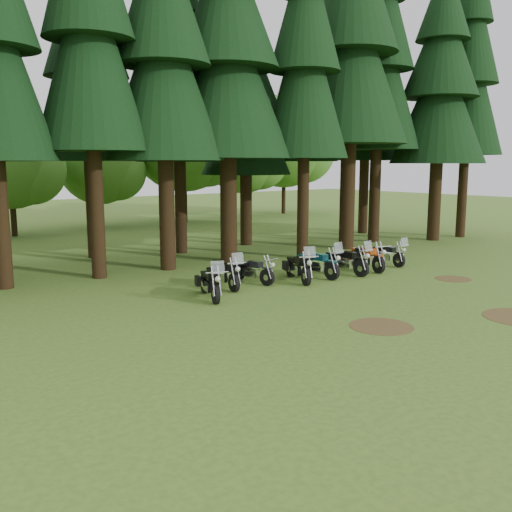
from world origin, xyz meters
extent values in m
plane|color=#416322|center=(0.00, 0.00, 0.00)|extent=(120.00, 120.00, 0.00)
cylinder|color=black|center=(-9.78, 9.82, 2.76)|extent=(0.58, 0.58, 5.53)
cylinder|color=black|center=(-6.29, 9.51, 2.99)|extent=(0.58, 0.58, 5.99)
cone|color=black|center=(-6.29, 9.51, 8.73)|extent=(4.32, 4.32, 7.49)
cylinder|color=black|center=(-3.21, 9.40, 2.78)|extent=(0.66, 0.66, 5.57)
cone|color=black|center=(-3.21, 9.40, 8.12)|extent=(4.95, 4.95, 6.96)
cylinder|color=black|center=(0.07, 9.44, 2.85)|extent=(0.77, 0.77, 5.70)
cone|color=black|center=(0.07, 9.44, 8.31)|extent=(5.81, 5.81, 7.12)
cylinder|color=black|center=(3.43, 8.02, 2.85)|extent=(0.55, 0.55, 5.71)
cone|color=black|center=(3.43, 8.02, 8.32)|extent=(4.15, 4.15, 7.14)
cone|color=black|center=(3.43, 8.02, 11.69)|extent=(3.32, 3.32, 6.03)
cylinder|color=black|center=(7.37, 8.76, 3.31)|extent=(0.80, 0.80, 6.62)
cone|color=black|center=(7.37, 8.76, 9.65)|extent=(5.98, 5.98, 8.27)
cylinder|color=black|center=(10.62, 9.61, 3.17)|extent=(0.64, 0.64, 6.35)
cone|color=black|center=(10.62, 9.61, 9.26)|extent=(4.79, 4.79, 7.93)
cone|color=black|center=(10.62, 9.61, 13.00)|extent=(3.84, 3.84, 6.70)
cylinder|color=black|center=(13.94, 7.83, 2.71)|extent=(0.72, 0.72, 5.41)
cone|color=black|center=(13.94, 7.83, 7.90)|extent=(5.44, 5.44, 6.77)
cone|color=black|center=(13.94, 7.83, 11.09)|extent=(4.35, 4.35, 5.71)
cylinder|color=black|center=(16.52, 7.63, 3.01)|extent=(0.57, 0.57, 6.03)
cone|color=black|center=(16.52, 7.63, 8.79)|extent=(4.25, 4.25, 7.54)
cone|color=black|center=(16.52, 7.63, 12.35)|extent=(3.40, 3.40, 6.36)
cylinder|color=black|center=(-4.38, 14.40, 2.78)|extent=(0.65, 0.65, 5.55)
cone|color=black|center=(-4.38, 14.40, 8.10)|extent=(4.85, 4.85, 6.94)
cone|color=black|center=(-4.38, 14.40, 11.38)|extent=(3.88, 3.88, 5.86)
cylinder|color=black|center=(-0.37, 12.94, 2.76)|extent=(0.58, 0.58, 5.52)
cone|color=black|center=(-0.37, 12.94, 8.05)|extent=(4.35, 4.35, 6.90)
cone|color=black|center=(-0.37, 12.94, 11.31)|extent=(3.48, 3.48, 5.83)
cylinder|color=black|center=(4.04, 13.25, 2.35)|extent=(0.66, 0.66, 4.70)
cone|color=black|center=(4.04, 13.25, 6.85)|extent=(4.94, 4.94, 5.87)
cone|color=black|center=(4.04, 13.25, 9.62)|extent=(3.95, 3.95, 4.96)
cone|color=black|center=(4.04, 13.25, 11.82)|extent=(2.77, 2.77, 3.91)
cylinder|color=black|center=(8.07, 12.86, 2.78)|extent=(0.53, 0.53, 5.56)
cone|color=black|center=(8.07, 12.86, 8.11)|extent=(3.94, 3.94, 6.95)
cone|color=black|center=(8.07, 12.86, 11.40)|extent=(3.15, 3.15, 5.87)
cylinder|color=black|center=(13.36, 12.79, 2.82)|extent=(0.61, 0.61, 5.65)
cone|color=black|center=(13.36, 12.79, 8.24)|extent=(4.59, 4.59, 7.06)
cone|color=black|center=(13.36, 12.79, 11.57)|extent=(3.67, 3.67, 5.96)
cone|color=black|center=(13.36, 12.79, 14.23)|extent=(2.57, 2.57, 4.71)
cylinder|color=black|center=(-4.99, 25.31, 1.27)|extent=(0.36, 0.36, 2.55)
sphere|color=#397120|center=(-4.99, 25.31, 4.67)|extent=(5.95, 5.95, 5.95)
sphere|color=#397120|center=(-3.97, 24.63, 4.08)|extent=(4.25, 4.25, 4.25)
cylinder|color=black|center=(1.32, 26.50, 1.23)|extent=(0.36, 0.36, 2.47)
sphere|color=#397120|center=(1.32, 26.50, 4.53)|extent=(5.76, 5.76, 5.76)
sphere|color=#397120|center=(2.30, 25.84, 3.95)|extent=(4.12, 4.12, 4.12)
cylinder|color=black|center=(7.92, 25.96, 1.76)|extent=(0.36, 0.36, 3.52)
sphere|color=#397120|center=(7.92, 25.96, 6.45)|extent=(8.21, 8.21, 8.21)
sphere|color=#397120|center=(9.33, 25.02, 5.63)|extent=(5.87, 5.87, 5.87)
cylinder|color=black|center=(14.54, 27.22, 1.47)|extent=(0.36, 0.36, 2.94)
sphere|color=#397120|center=(14.54, 27.22, 5.39)|extent=(6.86, 6.86, 6.86)
sphere|color=#397120|center=(15.72, 26.43, 4.70)|extent=(4.90, 4.90, 4.90)
cylinder|color=black|center=(19.09, 27.08, 1.76)|extent=(0.36, 0.36, 3.52)
sphere|color=#397120|center=(19.09, 27.08, 6.45)|extent=(8.20, 8.20, 8.20)
sphere|color=#397120|center=(20.49, 26.14, 5.62)|extent=(5.86, 5.86, 5.86)
cylinder|color=#4C3D1E|center=(-3.00, -2.00, 0.01)|extent=(1.80, 1.80, 0.01)
cylinder|color=#4C3D1E|center=(4.50, 0.50, 0.01)|extent=(1.40, 1.40, 0.01)
cylinder|color=black|center=(-5.13, 3.06, 0.34)|extent=(0.37, 0.69, 0.68)
cylinder|color=black|center=(-4.57, 4.56, 0.34)|extent=(0.37, 0.69, 0.68)
cube|color=silver|center=(-4.83, 3.86, 0.43)|extent=(0.52, 0.78, 0.35)
cube|color=black|center=(-4.91, 3.63, 0.81)|extent=(0.49, 0.64, 0.25)
cube|color=black|center=(-4.75, 4.08, 0.77)|extent=(0.49, 0.64, 0.12)
cube|color=silver|center=(-5.24, 2.77, 1.26)|extent=(0.45, 0.27, 0.41)
cylinder|color=black|center=(-3.62, 4.08, 0.34)|extent=(0.26, 0.69, 0.68)
cylinder|color=black|center=(-3.35, 5.65, 0.34)|extent=(0.26, 0.69, 0.68)
cube|color=silver|center=(-3.48, 4.92, 0.43)|extent=(0.41, 0.76, 0.35)
cube|color=black|center=(-3.52, 4.69, 0.80)|extent=(0.40, 0.61, 0.25)
cube|color=black|center=(-3.44, 5.15, 0.76)|extent=(0.40, 0.61, 0.12)
cube|color=silver|center=(-3.67, 3.78, 1.25)|extent=(0.45, 0.20, 0.41)
cylinder|color=black|center=(-2.04, 4.15, 0.32)|extent=(0.24, 0.65, 0.64)
cylinder|color=black|center=(-2.29, 5.62, 0.32)|extent=(0.24, 0.65, 0.64)
cube|color=silver|center=(-2.17, 4.93, 0.40)|extent=(0.38, 0.71, 0.33)
cube|color=#232228|center=(-2.13, 4.71, 0.75)|extent=(0.37, 0.57, 0.23)
cube|color=black|center=(-2.21, 5.15, 0.71)|extent=(0.37, 0.57, 0.12)
cylinder|color=black|center=(-0.88, 3.26, 0.35)|extent=(0.40, 0.71, 0.71)
cylinder|color=black|center=(-0.26, 4.81, 0.35)|extent=(0.40, 0.71, 0.71)
cube|color=silver|center=(-0.55, 4.08, 0.45)|extent=(0.56, 0.81, 0.36)
cube|color=black|center=(-0.64, 3.86, 0.84)|extent=(0.52, 0.67, 0.26)
cube|color=black|center=(-0.46, 4.31, 0.79)|extent=(0.52, 0.67, 0.13)
cube|color=silver|center=(-1.00, 2.96, 1.31)|extent=(0.47, 0.29, 0.42)
cylinder|color=black|center=(0.58, 3.34, 0.36)|extent=(0.17, 0.71, 0.71)
cylinder|color=black|center=(0.55, 5.01, 0.36)|extent=(0.17, 0.71, 0.71)
cube|color=silver|center=(0.56, 4.23, 0.45)|extent=(0.32, 0.76, 0.37)
cube|color=navy|center=(0.57, 3.98, 0.84)|extent=(0.34, 0.60, 0.26)
cube|color=black|center=(0.56, 4.47, 0.80)|extent=(0.34, 0.60, 0.13)
cube|color=silver|center=(0.59, 3.01, 1.31)|extent=(0.46, 0.14, 0.43)
cylinder|color=black|center=(1.97, 3.05, 0.35)|extent=(0.18, 0.71, 0.70)
cylinder|color=black|center=(1.88, 4.69, 0.35)|extent=(0.18, 0.71, 0.70)
cube|color=silver|center=(1.92, 3.92, 0.44)|extent=(0.33, 0.75, 0.36)
cube|color=black|center=(1.94, 3.68, 0.83)|extent=(0.35, 0.60, 0.25)
cube|color=black|center=(1.91, 4.16, 0.78)|extent=(0.35, 0.60, 0.13)
cube|color=silver|center=(1.98, 2.73, 1.29)|extent=(0.45, 0.16, 0.42)
cylinder|color=black|center=(3.14, 3.12, 0.36)|extent=(0.31, 0.74, 0.72)
cylinder|color=black|center=(3.53, 4.77, 0.36)|extent=(0.31, 0.74, 0.72)
cube|color=silver|center=(3.34, 4.00, 0.46)|extent=(0.47, 0.82, 0.37)
cube|color=#C34C1A|center=(3.29, 3.75, 0.86)|extent=(0.46, 0.66, 0.26)
cube|color=black|center=(3.40, 4.24, 0.81)|extent=(0.46, 0.66, 0.13)
cylinder|color=black|center=(4.90, 3.43, 0.31)|extent=(0.19, 0.64, 0.63)
cylinder|color=black|center=(5.04, 4.90, 0.31)|extent=(0.19, 0.64, 0.63)
cube|color=silver|center=(4.98, 4.21, 0.40)|extent=(0.32, 0.69, 0.32)
cube|color=black|center=(4.96, 3.99, 0.74)|extent=(0.33, 0.55, 0.23)
cube|color=black|center=(5.00, 4.43, 0.70)|extent=(0.33, 0.55, 0.11)
cube|color=silver|center=(4.88, 3.15, 1.16)|extent=(0.41, 0.16, 0.38)
camera|label=1|loc=(-15.41, -11.82, 4.52)|focal=40.00mm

